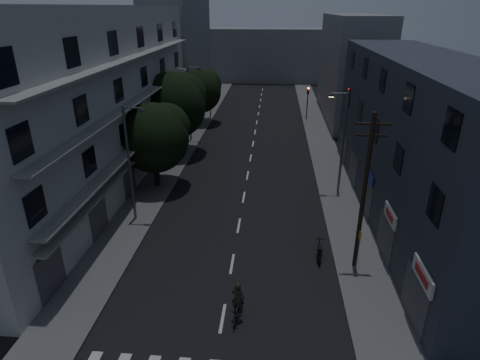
# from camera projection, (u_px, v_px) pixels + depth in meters

# --- Properties ---
(ground) EXTENTS (160.00, 160.00, 0.00)m
(ground) POSITION_uv_depth(u_px,v_px,m) (251.00, 156.00, 40.47)
(ground) COLOR black
(ground) RESTS_ON ground
(sidewalk_left) EXTENTS (3.00, 90.00, 0.15)m
(sidewalk_left) POSITION_uv_depth(u_px,v_px,m) (178.00, 153.00, 41.02)
(sidewalk_left) COLOR #565659
(sidewalk_left) RESTS_ON ground
(sidewalk_right) EXTENTS (3.00, 90.00, 0.15)m
(sidewalk_right) POSITION_uv_depth(u_px,v_px,m) (326.00, 158.00, 39.86)
(sidewalk_right) COLOR #565659
(sidewalk_right) RESTS_ON ground
(lane_markings) EXTENTS (0.15, 60.50, 0.01)m
(lane_markings) POSITION_uv_depth(u_px,v_px,m) (254.00, 138.00, 46.18)
(lane_markings) COLOR beige
(lane_markings) RESTS_ON ground
(building_left) EXTENTS (7.00, 36.00, 14.00)m
(building_left) POSITION_uv_depth(u_px,v_px,m) (98.00, 100.00, 32.22)
(building_left) COLOR #B4B4AF
(building_left) RESTS_ON ground
(building_right) EXTENTS (6.19, 28.00, 11.00)m
(building_right) POSITION_uv_depth(u_px,v_px,m) (418.00, 141.00, 27.30)
(building_right) COLOR #2D313C
(building_right) RESTS_ON ground
(building_far_left) EXTENTS (6.00, 20.00, 16.00)m
(building_far_left) POSITION_uv_depth(u_px,v_px,m) (180.00, 50.00, 59.23)
(building_far_left) COLOR slate
(building_far_left) RESTS_ON ground
(building_far_right) EXTENTS (6.00, 20.00, 13.00)m
(building_far_right) POSITION_uv_depth(u_px,v_px,m) (350.00, 68.00, 52.49)
(building_far_right) COLOR slate
(building_far_right) RESTS_ON ground
(building_far_end) EXTENTS (24.00, 8.00, 10.00)m
(building_far_end) POSITION_uv_depth(u_px,v_px,m) (265.00, 55.00, 79.60)
(building_far_end) COLOR slate
(building_far_end) RESTS_ON ground
(tree_near) EXTENTS (5.63, 5.63, 6.94)m
(tree_near) POSITION_uv_depth(u_px,v_px,m) (154.00, 135.00, 31.87)
(tree_near) COLOR black
(tree_near) RESTS_ON sidewalk_left
(tree_mid) EXTENTS (6.58, 6.58, 8.09)m
(tree_mid) POSITION_uv_depth(u_px,v_px,m) (173.00, 103.00, 39.15)
(tree_mid) COLOR black
(tree_mid) RESTS_ON sidewalk_left
(tree_far) EXTENTS (5.42, 5.42, 6.71)m
(tree_far) POSITION_uv_depth(u_px,v_px,m) (200.00, 89.00, 50.12)
(tree_far) COLOR black
(tree_far) RESTS_ON sidewalk_left
(traffic_signal_far_right) EXTENTS (0.28, 0.37, 4.10)m
(traffic_signal_far_right) POSITION_uv_depth(u_px,v_px,m) (308.00, 96.00, 52.53)
(traffic_signal_far_right) COLOR black
(traffic_signal_far_right) RESTS_ON sidewalk_right
(traffic_signal_far_left) EXTENTS (0.28, 0.37, 4.10)m
(traffic_signal_far_left) POSITION_uv_depth(u_px,v_px,m) (210.00, 95.00, 53.08)
(traffic_signal_far_left) COLOR black
(traffic_signal_far_left) RESTS_ON sidewalk_left
(street_lamp_left_near) EXTENTS (1.51, 0.25, 8.00)m
(street_lamp_left_near) POSITION_uv_depth(u_px,v_px,m) (130.00, 159.00, 26.60)
(street_lamp_left_near) COLOR #53555A
(street_lamp_left_near) RESTS_ON sidewalk_left
(street_lamp_right) EXTENTS (1.51, 0.25, 8.00)m
(street_lamp_right) POSITION_uv_depth(u_px,v_px,m) (342.00, 139.00, 30.68)
(street_lamp_right) COLOR #585B5F
(street_lamp_right) RESTS_ON sidewalk_right
(street_lamp_left_far) EXTENTS (1.51, 0.25, 8.00)m
(street_lamp_left_far) POSITION_uv_depth(u_px,v_px,m) (190.00, 100.00, 43.32)
(street_lamp_left_far) COLOR #53545A
(street_lamp_left_far) RESTS_ON sidewalk_left
(utility_pole) EXTENTS (1.80, 0.24, 9.00)m
(utility_pole) POSITION_uv_depth(u_px,v_px,m) (364.00, 191.00, 21.35)
(utility_pole) COLOR black
(utility_pole) RESTS_ON sidewalk_right
(bus_stop_sign) EXTENTS (0.06, 0.35, 2.52)m
(bus_stop_sign) POSITION_uv_depth(u_px,v_px,m) (359.00, 245.00, 22.00)
(bus_stop_sign) COLOR #595B60
(bus_stop_sign) RESTS_ON sidewalk_right
(motorcycle) EXTENTS (0.53, 1.83, 1.17)m
(motorcycle) POSITION_uv_depth(u_px,v_px,m) (319.00, 252.00, 23.83)
(motorcycle) COLOR black
(motorcycle) RESTS_ON ground
(cyclist) EXTENTS (0.82, 1.78, 2.18)m
(cyclist) POSITION_uv_depth(u_px,v_px,m) (238.00, 307.00, 19.09)
(cyclist) COLOR black
(cyclist) RESTS_ON ground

